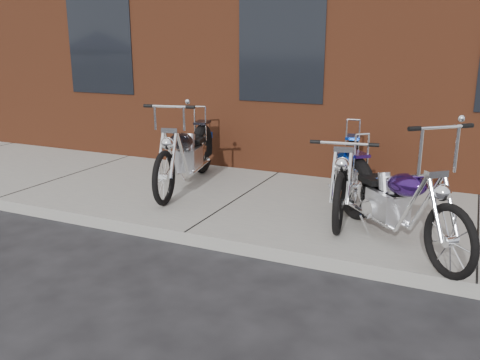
% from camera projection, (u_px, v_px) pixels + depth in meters
% --- Properties ---
extents(ground, '(120.00, 120.00, 0.00)m').
position_uv_depth(ground, '(185.00, 245.00, 5.74)').
color(ground, black).
rests_on(ground, ground).
extents(sidewalk, '(22.00, 3.00, 0.15)m').
position_uv_depth(sidewalk, '(240.00, 202.00, 7.03)').
color(sidewalk, '#A4A194').
rests_on(sidewalk, ground).
extents(chopper_purple, '(1.70, 1.87, 1.35)m').
position_uv_depth(chopper_purple, '(393.00, 202.00, 5.33)').
color(chopper_purple, black).
rests_on(chopper_purple, sidewalk).
extents(chopper_blue, '(0.63, 2.41, 1.05)m').
position_uv_depth(chopper_blue, '(347.00, 176.00, 6.39)').
color(chopper_blue, black).
rests_on(chopper_blue, sidewalk).
extents(chopper_third, '(0.78, 2.48, 1.28)m').
position_uv_depth(chopper_third, '(187.00, 156.00, 7.45)').
color(chopper_third, black).
rests_on(chopper_third, sidewalk).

